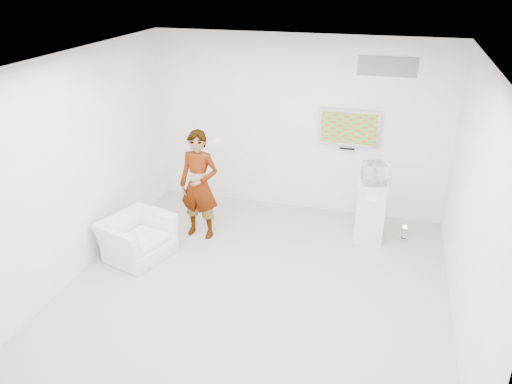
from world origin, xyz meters
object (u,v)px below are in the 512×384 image
armchair (137,237)px  pedestal (370,211)px  tv (349,128)px  floor_uplight (404,233)px  person (199,185)px

armchair → pedestal: bearing=-48.9°
armchair → pedestal: (3.26, 1.43, 0.18)m
tv → floor_uplight: tv is taller
pedestal → floor_uplight: size_ratio=3.95×
pedestal → floor_uplight: 0.67m
person → floor_uplight: 3.30m
person → pedestal: 2.68m
person → pedestal: size_ratio=1.79×
person → pedestal: (2.59, 0.58, -0.38)m
tv → pedestal: 1.43m
tv → armchair: (-2.76, -2.25, -1.24)m
tv → floor_uplight: size_ratio=4.05×
armchair → floor_uplight: bearing=-50.4°
person → armchair: size_ratio=1.84×
tv → floor_uplight: (1.04, -0.70, -1.43)m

